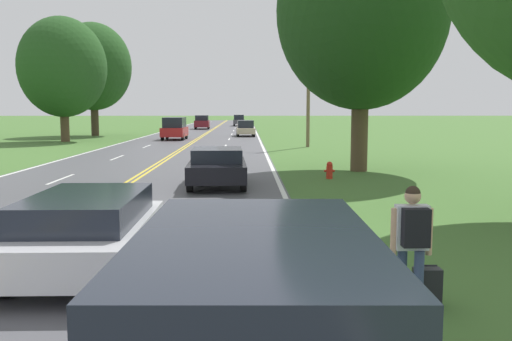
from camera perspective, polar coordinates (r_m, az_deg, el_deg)
hitchhiker_person at (r=7.50m, az=16.14°, el=-6.46°), size 0.56×0.40×1.66m
suitcase at (r=7.91m, az=17.55°, el=-11.54°), size 0.37×0.20×0.56m
fire_hydrant at (r=20.85m, az=7.74°, el=0.05°), size 0.40×0.24×0.66m
utility_pole_midground at (r=38.10m, az=5.55°, el=10.11°), size 1.80×0.24×9.81m
tree_left_verge at (r=55.96m, az=-16.78°, el=10.41°), size 7.37×7.37×10.98m
tree_behind_sign at (r=23.88m, az=11.10°, el=16.12°), size 7.15×7.15×10.82m
tree_right_cluster at (r=46.72m, az=-19.69°, el=10.19°), size 6.94×6.94×9.96m
car_silver_hatchback_approaching at (r=9.29m, az=-17.33°, el=-5.96°), size 1.93×3.90×1.29m
car_black_sedan_mid_near at (r=18.66m, az=-4.11°, el=0.46°), size 2.06×4.00×1.31m
car_red_suv_mid_far at (r=47.09m, az=-8.57°, el=4.42°), size 1.97×3.98×1.92m
car_champagne_sedan_receding at (r=52.49m, az=-1.11°, el=4.47°), size 1.86×4.05×1.53m
car_maroon_suv_distant at (r=71.44m, az=-5.69°, el=5.12°), size 2.04×4.90×1.79m
car_dark_grey_suv_horizon at (r=83.81m, az=-1.80°, el=5.34°), size 1.74×4.77×1.72m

